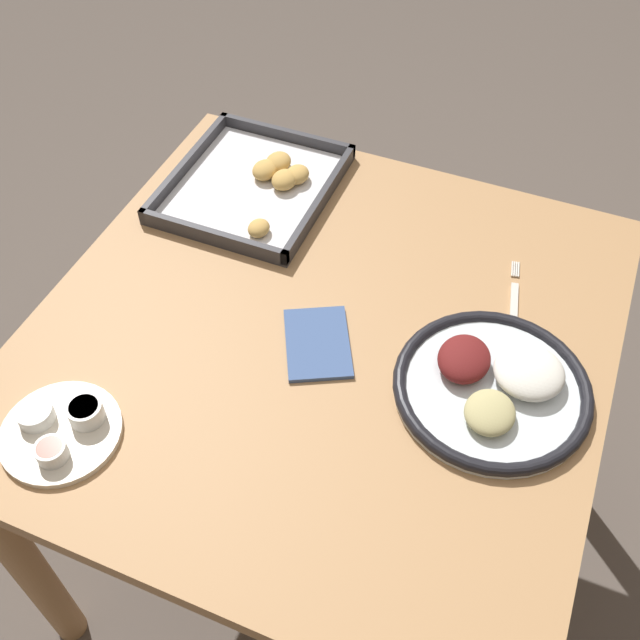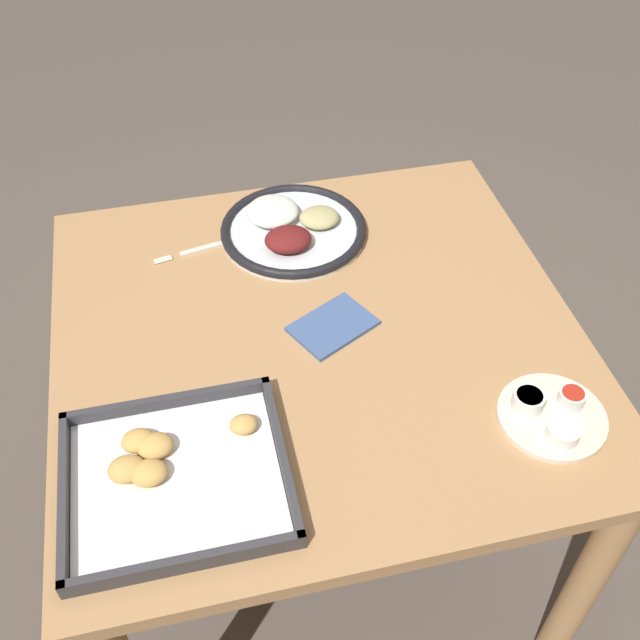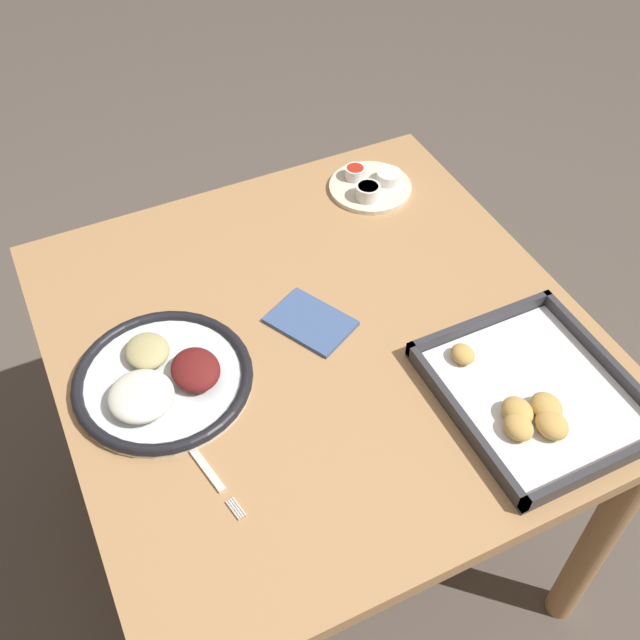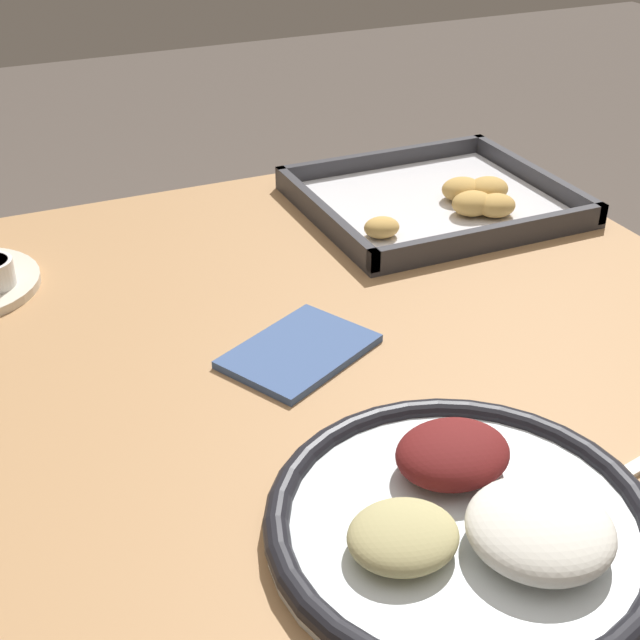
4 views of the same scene
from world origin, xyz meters
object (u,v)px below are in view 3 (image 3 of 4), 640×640
dinner_plate (162,379)px  fork (204,466)px  saucer_plate (371,185)px  baking_tray (533,396)px  napkin (311,322)px

dinner_plate → fork: dinner_plate is taller
dinner_plate → saucer_plate: size_ratio=1.70×
dinner_plate → baking_tray: (0.29, 0.52, -0.00)m
baking_tray → napkin: bearing=-140.9°
dinner_plate → baking_tray: size_ratio=0.89×
saucer_plate → baking_tray: saucer_plate is taller
dinner_plate → napkin: 0.27m
baking_tray → fork: bearing=-102.3°
dinner_plate → baking_tray: 0.60m
saucer_plate → baking_tray: size_ratio=0.52×
dinner_plate → baking_tray: dinner_plate is taller
baking_tray → napkin: 0.39m
saucer_plate → napkin: 0.40m
napkin → fork: bearing=-54.1°
baking_tray → napkin: size_ratio=1.93×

